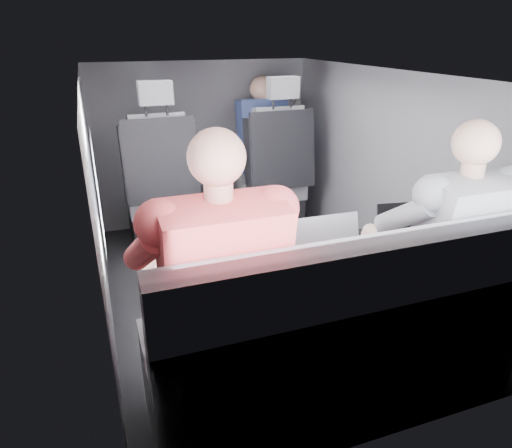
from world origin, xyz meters
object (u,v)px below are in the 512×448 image
object	(u,v)px
laptop_white	(203,277)
passenger_front_right	(262,137)
soda_cup	(213,185)
center_console	(218,214)
laptop_black	(398,234)
passenger_rear_right	(437,251)
front_seat_left	(161,199)
passenger_rear_left	(214,288)
front_seat_right	(272,186)
rear_bench	(338,348)
laptop_silver	(307,253)

from	to	relation	value
laptop_white	passenger_front_right	size ratio (longest dim) A/B	0.49
soda_cup	center_console	bearing A→B (deg)	49.44
laptop_black	passenger_rear_right	xyz separation A→B (m)	(0.05, -0.22, 0.00)
center_console	soda_cup	bearing A→B (deg)	-130.56
front_seat_left	soda_cup	world-z (taller)	front_seat_left
passenger_rear_left	passenger_rear_right	bearing A→B (deg)	0.03
front_seat_left	laptop_black	xyz separation A→B (m)	(0.93, -1.58, 0.23)
front_seat_right	laptop_white	world-z (taller)	front_seat_right
soda_cup	passenger_front_right	distance (m)	0.64
front_seat_left	passenger_rear_right	world-z (taller)	front_seat_left
passenger_front_right	front_seat_right	bearing A→B (deg)	-91.52
soda_cup	passenger_rear_left	bearing A→B (deg)	-104.41
soda_cup	passenger_front_right	xyz separation A→B (m)	(0.50, 0.27, 0.28)
rear_bench	soda_cup	distance (m)	1.89
laptop_white	passenger_rear_right	bearing A→B (deg)	-6.76
laptop_silver	rear_bench	bearing A→B (deg)	-83.84
center_console	laptop_black	size ratio (longest dim) A/B	1.26
passenger_rear_right	laptop_white	bearing A→B (deg)	173.24
soda_cup	passenger_rear_left	size ratio (longest dim) A/B	0.21
laptop_white	laptop_silver	distance (m)	0.50
rear_bench	passenger_front_right	distance (m)	2.25
laptop_silver	laptop_black	size ratio (longest dim) A/B	1.00
soda_cup	passenger_rear_right	bearing A→B (deg)	-71.87
laptop_white	laptop_black	world-z (taller)	laptop_white
center_console	soda_cup	xyz separation A→B (m)	(-0.05, -0.06, 0.27)
front_seat_left	center_console	world-z (taller)	front_seat_left
soda_cup	laptop_black	bearing A→B (deg)	-71.25
soda_cup	laptop_black	size ratio (longest dim) A/B	0.69
rear_bench	passenger_front_right	xyz separation A→B (m)	(0.46, 2.16, 0.44)
center_console	passenger_rear_left	size ratio (longest dim) A/B	0.37
rear_bench	passenger_front_right	size ratio (longest dim) A/B	1.99
passenger_front_right	center_console	bearing A→B (deg)	-154.48
soda_cup	laptop_white	xyz separation A→B (m)	(-0.47, -1.67, 0.17)
front_seat_right	passenger_rear_right	bearing A→B (deg)	-87.18
laptop_white	laptop_silver	size ratio (longest dim) A/B	1.03
front_seat_right	soda_cup	world-z (taller)	front_seat_right
front_seat_left	passenger_rear_right	xyz separation A→B (m)	(0.99, -1.81, 0.24)
front_seat_right	passenger_rear_right	xyz separation A→B (m)	(0.09, -1.81, 0.24)
passenger_rear_left	passenger_front_right	xyz separation A→B (m)	(0.96, 2.07, 0.10)
rear_bench	laptop_white	world-z (taller)	rear_bench
front_seat_right	soda_cup	distance (m)	0.50
front_seat_right	passenger_rear_left	size ratio (longest dim) A/B	0.99
laptop_black	passenger_front_right	bearing A→B (deg)	90.87
front_seat_left	passenger_front_right	distance (m)	1.01
front_seat_left	passenger_front_right	size ratio (longest dim) A/B	1.57
soda_cup	laptop_white	distance (m)	1.74
laptop_white	laptop_black	distance (m)	1.01
rear_bench	laptop_white	distance (m)	0.65
center_console	laptop_black	xyz separation A→B (m)	(0.48, -1.62, 0.43)
rear_bench	passenger_front_right	world-z (taller)	passenger_front_right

